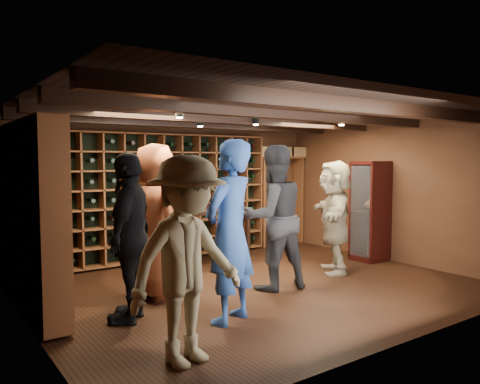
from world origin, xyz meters
TOP-DOWN VIEW (x-y plane):
  - ground at (0.00, 0.00)m, footprint 6.00×6.00m
  - room_shell at (0.00, 0.05)m, footprint 6.00×6.00m
  - wine_rack_back at (-0.52, 2.33)m, footprint 4.65×0.30m
  - wine_rack_left at (-2.83, 0.82)m, footprint 0.30×2.65m
  - crate_shelf at (2.41, 2.32)m, footprint 1.20×0.32m
  - display_cabinet at (2.71, 0.20)m, footprint 0.55×0.50m
  - man_blue_shirt at (-1.12, -1.00)m, footprint 0.87×0.75m
  - man_grey_suit at (0.13, -0.23)m, footprint 1.09×0.91m
  - guest_red_floral at (-1.39, 0.33)m, footprint 0.66×1.00m
  - guest_woman_black at (-2.00, -0.32)m, footprint 1.06×1.15m
  - guest_khaki at (-2.02, -1.67)m, footprint 1.30×0.90m
  - guest_beige at (1.55, -0.04)m, footprint 1.45×1.63m
  - tasting_table at (0.16, 1.47)m, footprint 1.35×0.77m

SIDE VIEW (x-z plane):
  - ground at x=0.00m, z-range 0.00..0.00m
  - tasting_table at x=0.16m, z-range 0.22..1.48m
  - display_cabinet at x=2.71m, z-range -0.02..1.73m
  - guest_beige at x=1.55m, z-range 0.00..1.79m
  - guest_khaki at x=-2.02m, z-range 0.00..1.85m
  - guest_woman_black at x=-2.00m, z-range 0.00..1.89m
  - man_grey_suit at x=0.13m, z-range 0.00..2.01m
  - guest_red_floral at x=-1.39m, z-range 0.00..2.02m
  - man_blue_shirt at x=-1.12m, z-range 0.00..2.03m
  - wine_rack_back at x=-0.52m, z-range 0.05..2.25m
  - wine_rack_left at x=-2.83m, z-range 0.05..2.25m
  - crate_shelf at x=2.41m, z-range 0.54..2.60m
  - room_shell at x=0.00m, z-range -0.58..5.42m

